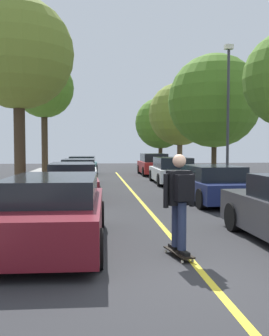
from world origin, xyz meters
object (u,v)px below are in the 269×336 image
object	(u,v)px
parked_car_right_farthest	(154,165)
street_tree_right_far	(180,114)
parked_car_left_nearest	(53,211)
street_tree_right_near	(215,101)
parked_car_right_far	(172,170)
street_tree_left_nearest	(18,54)
street_tree_right_farthest	(161,123)
streetlamp	(228,107)
street_tree_left_near	(44,89)
skateboard	(179,252)
parked_car_left_farthest	(83,166)
skateboarder	(180,197)
parked_car_right_near	(212,184)
parked_car_left_far	(79,172)
parked_car_left_near	(72,181)

from	to	relation	value
parked_car_right_farthest	street_tree_right_far	size ratio (longest dim) A/B	0.67
parked_car_left_nearest	street_tree_right_near	world-z (taller)	street_tree_right_near
parked_car_right_far	street_tree_left_nearest	world-z (taller)	street_tree_left_nearest
street_tree_right_farthest	parked_car_left_nearest	bearing A→B (deg)	-104.03
street_tree_left_nearest	streetlamp	world-z (taller)	street_tree_left_nearest
street_tree_left_nearest	streetlamp	size ratio (longest dim) A/B	1.19
parked_car_right_farthest	street_tree_right_near	size ratio (longest dim) A/B	0.66
street_tree_left_nearest	parked_car_left_nearest	bearing A→B (deg)	-74.97
street_tree_right_farthest	streetlamp	xyz separation A→B (m)	(-0.25, -18.70, -0.45)
street_tree_left_near	street_tree_right_far	world-z (taller)	street_tree_left_near
parked_car_left_nearest	skateboard	distance (m)	2.58
parked_car_right_farthest	street_tree_right_near	world-z (taller)	street_tree_right_near
parked_car_right_far	street_tree_right_near	distance (m)	4.16
street_tree_left_nearest	skateboard	size ratio (longest dim) A/B	8.48
parked_car_left_farthest	parked_car_right_farthest	xyz separation A→B (m)	(4.87, -0.76, 0.08)
streetlamp	street_tree_right_near	bearing A→B (deg)	84.68
parked_car_right_far	skateboarder	bearing A→B (deg)	-100.91
parked_car_right_far	skateboard	distance (m)	13.71
parked_car_right_near	skateboarder	world-z (taller)	skateboarder
parked_car_right_near	parked_car_right_farthest	world-z (taller)	parked_car_right_farthest
parked_car_right_far	street_tree_right_far	distance (m)	8.19
street_tree_right_near	skateboarder	size ratio (longest dim) A/B	3.83
skateboarder	street_tree_right_farthest	bearing A→B (deg)	80.87
parked_car_right_far	street_tree_right_far	xyz separation A→B (m)	(2.00, 7.09, 3.56)
parked_car_left_far	skateboarder	bearing A→B (deg)	-80.59
parked_car_right_farthest	skateboarder	world-z (taller)	skateboarder
parked_car_right_near	street_tree_left_near	size ratio (longest dim) A/B	0.63
streetlamp	skateboarder	size ratio (longest dim) A/B	3.68
streetlamp	parked_car_right_far	bearing A→B (deg)	116.32
parked_car_left_far	street_tree_right_far	xyz separation A→B (m)	(6.88, 6.87, 3.61)
street_tree_left_nearest	parked_car_left_far	bearing A→B (deg)	68.60
parked_car_left_nearest	parked_car_left_near	world-z (taller)	parked_car_left_nearest
streetlamp	skateboard	distance (m)	11.40
parked_car_left_far	parked_car_right_near	distance (m)	8.71
parked_car_left_far	street_tree_left_near	distance (m)	5.51
parked_car_left_far	street_tree_left_nearest	world-z (taller)	street_tree_left_nearest
parked_car_left_near	street_tree_left_nearest	bearing A→B (deg)	163.21
street_tree_left_near	parked_car_right_near	bearing A→B (deg)	-54.19
parked_car_left_far	street_tree_right_near	xyz separation A→B (m)	(6.88, -1.05, 3.60)
parked_car_left_farthest	skateboarder	bearing A→B (deg)	-83.70
street_tree_right_farthest	streetlamp	size ratio (longest dim) A/B	1.02
street_tree_right_near	streetlamp	xyz separation A→B (m)	(-0.25, -2.71, -0.58)
parked_car_left_near	street_tree_right_far	size ratio (longest dim) A/B	0.75
parked_car_left_far	parked_car_right_farthest	size ratio (longest dim) A/B	1.00
street_tree_left_nearest	street_tree_right_farthest	bearing A→B (deg)	66.12
street_tree_left_near	street_tree_right_farthest	distance (m)	15.48
parked_car_left_farthest	parked_car_right_farthest	world-z (taller)	parked_car_right_farthest
street_tree_left_near	parked_car_left_far	bearing A→B (deg)	-49.03
street_tree_right_near	street_tree_right_farthest	distance (m)	15.99
parked_car_left_nearest	street_tree_right_near	size ratio (longest dim) A/B	0.69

